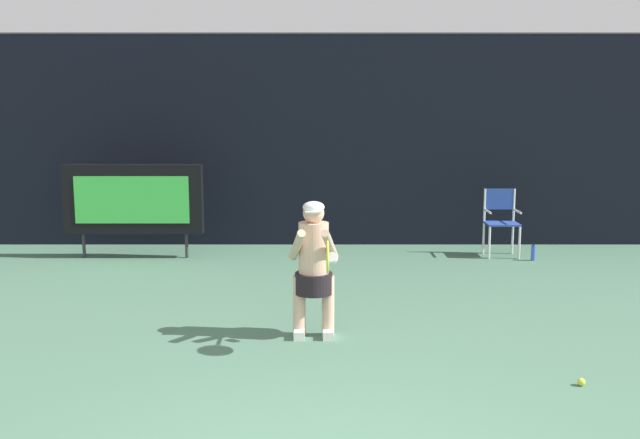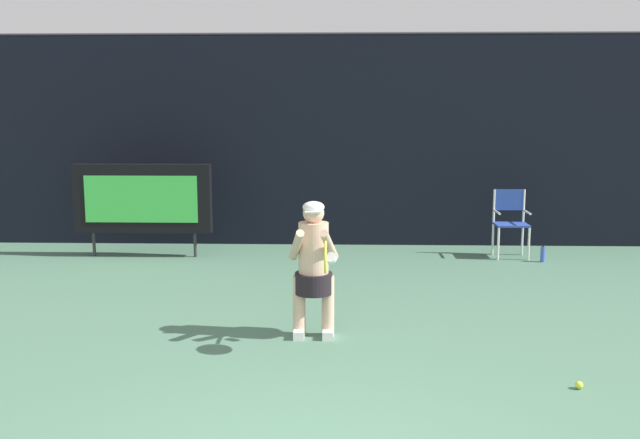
{
  "view_description": "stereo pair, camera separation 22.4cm",
  "coord_description": "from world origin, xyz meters",
  "px_view_note": "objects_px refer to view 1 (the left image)",
  "views": [
    {
      "loc": [
        -0.01,
        -3.72,
        2.33
      ],
      "look_at": [
        -0.04,
        4.56,
        1.05
      ],
      "focal_mm": 39.35,
      "sensor_mm": 36.0,
      "label": 1
    },
    {
      "loc": [
        0.22,
        -3.71,
        2.33
      ],
      "look_at": [
        -0.04,
        4.56,
        1.05
      ],
      "focal_mm": 39.35,
      "sensor_mm": 36.0,
      "label": 2
    }
  ],
  "objects_px": {
    "tennis_player": "(317,265)",
    "tennis_racket": "(331,257)",
    "tennis_ball_loose": "(585,382)",
    "umpire_chair": "(504,218)",
    "water_bottle": "(537,253)",
    "scoreboard": "(137,199)"
  },
  "relations": [
    {
      "from": "tennis_player",
      "to": "tennis_racket",
      "type": "xyz_separation_m",
      "value": [
        0.14,
        -0.56,
        0.2
      ]
    },
    {
      "from": "tennis_racket",
      "to": "tennis_ball_loose",
      "type": "xyz_separation_m",
      "value": [
        2.17,
        -0.78,
        -0.94
      ]
    },
    {
      "from": "umpire_chair",
      "to": "tennis_racket",
      "type": "bearing_deg",
      "value": -121.23
    },
    {
      "from": "water_bottle",
      "to": "tennis_ball_loose",
      "type": "relative_size",
      "value": 3.9
    },
    {
      "from": "water_bottle",
      "to": "tennis_player",
      "type": "relative_size",
      "value": 0.19
    },
    {
      "from": "umpire_chair",
      "to": "tennis_ball_loose",
      "type": "bearing_deg",
      "value": -97.19
    },
    {
      "from": "scoreboard",
      "to": "umpire_chair",
      "type": "distance_m",
      "value": 5.92
    },
    {
      "from": "tennis_player",
      "to": "water_bottle",
      "type": "bearing_deg",
      "value": 47.65
    },
    {
      "from": "umpire_chair",
      "to": "water_bottle",
      "type": "bearing_deg",
      "value": -43.44
    },
    {
      "from": "tennis_player",
      "to": "umpire_chair",
      "type": "bearing_deg",
      "value": 54.2
    },
    {
      "from": "tennis_racket",
      "to": "tennis_player",
      "type": "bearing_deg",
      "value": 94.37
    },
    {
      "from": "umpire_chair",
      "to": "tennis_player",
      "type": "bearing_deg",
      "value": -125.8
    },
    {
      "from": "water_bottle",
      "to": "tennis_ball_loose",
      "type": "xyz_separation_m",
      "value": [
        -1.12,
        -5.1,
        -0.09
      ]
    },
    {
      "from": "umpire_chair",
      "to": "tennis_player",
      "type": "xyz_separation_m",
      "value": [
        -3.0,
        -4.16,
        0.15
      ]
    },
    {
      "from": "water_bottle",
      "to": "tennis_ball_loose",
      "type": "height_order",
      "value": "water_bottle"
    },
    {
      "from": "tennis_ball_loose",
      "to": "water_bottle",
      "type": "bearing_deg",
      "value": 77.62
    },
    {
      "from": "scoreboard",
      "to": "water_bottle",
      "type": "xyz_separation_m",
      "value": [
        6.33,
        -0.21,
        -0.82
      ]
    },
    {
      "from": "tennis_ball_loose",
      "to": "tennis_player",
      "type": "bearing_deg",
      "value": 149.88
    },
    {
      "from": "scoreboard",
      "to": "tennis_ball_loose",
      "type": "relative_size",
      "value": 32.35
    },
    {
      "from": "scoreboard",
      "to": "water_bottle",
      "type": "distance_m",
      "value": 6.38
    },
    {
      "from": "water_bottle",
      "to": "tennis_player",
      "type": "height_order",
      "value": "tennis_player"
    },
    {
      "from": "scoreboard",
      "to": "tennis_player",
      "type": "bearing_deg",
      "value": -53.86
    }
  ]
}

